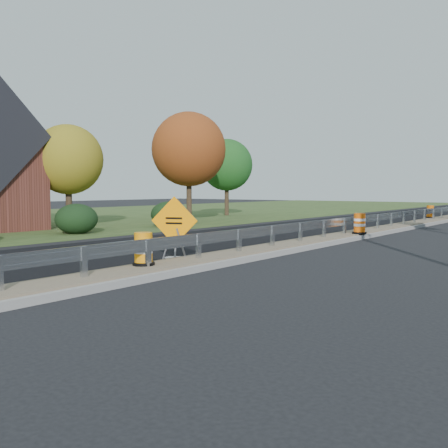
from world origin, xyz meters
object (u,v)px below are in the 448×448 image
Objects in this scene: caution_sign at (175,246)px; barrel_median_near at (143,249)px; barrel_median_mid at (360,224)px; barrel_median_far at (430,212)px.

caution_sign is 1.99m from barrel_median_near.
barrel_median_mid reaches higher than barrel_median_far.
barrel_median_mid is at bearing 58.31° from caution_sign.
caution_sign is at bearing -90.79° from barrel_median_far.
barrel_median_far is at bearing 90.66° from barrel_median_near.
barrel_median_mid is 1.07× the size of barrel_median_far.
barrel_median_near is 27.12m from barrel_median_far.
barrel_median_near reaches higher than barrel_median_far.
barrel_median_near is 1.00× the size of barrel_median_far.
caution_sign is at bearing 109.45° from barrel_median_near.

